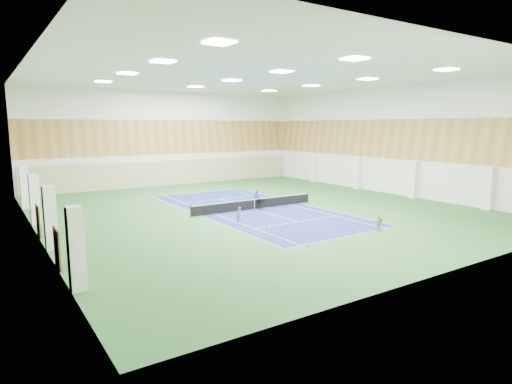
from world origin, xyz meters
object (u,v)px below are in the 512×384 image
at_px(coach, 256,199).
at_px(ball_cart, 261,205).
at_px(tennis_net, 254,203).
at_px(child_court, 240,214).
at_px(child_apron, 378,224).

relative_size(coach, ball_cart, 1.68).
height_order(tennis_net, child_court, child_court).
bearing_deg(coach, ball_cart, 100.61).
bearing_deg(child_apron, coach, 111.33).
relative_size(tennis_net, child_apron, 10.89).
distance_m(tennis_net, ball_cart, 0.67).
height_order(tennis_net, coach, coach).
distance_m(tennis_net, child_court, 5.27).
bearing_deg(coach, child_apron, 125.17).
bearing_deg(child_court, coach, 5.19).
relative_size(child_court, child_apron, 1.03).
relative_size(child_apron, ball_cart, 1.19).
distance_m(coach, ball_cart, 1.28).
bearing_deg(child_court, ball_cart, -2.15).
bearing_deg(child_apron, ball_cart, 113.84).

